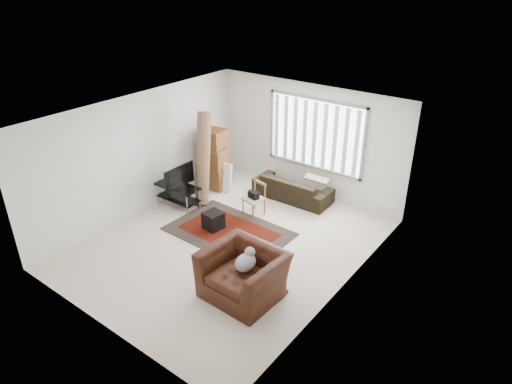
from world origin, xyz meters
TOP-DOWN VIEW (x-y plane):
  - room at (0.03, 0.51)m, footprint 6.00×6.02m
  - persian_rug at (-0.28, 0.33)m, footprint 2.53×1.71m
  - tv_stand at (-1.95, 0.50)m, footprint 1.08×0.49m
  - tv at (-1.95, 0.50)m, footprint 0.11×0.88m
  - subwoofer at (-0.63, 0.24)m, footprint 0.42×0.42m
  - moving_boxes at (-1.96, 1.81)m, footprint 0.68×0.63m
  - white_flatpack at (-1.73, 1.76)m, footprint 0.59×0.31m
  - rolled_rug at (-1.69, 1.12)m, footprint 0.63×0.89m
  - sofa at (-0.05, 2.45)m, footprint 1.93×0.88m
  - side_chair at (-0.32, 1.29)m, footprint 0.49×0.49m
  - armchair at (1.23, -1.07)m, footprint 1.34×1.18m

SIDE VIEW (x-z plane):
  - persian_rug at x=-0.28m, z-range 0.00..0.02m
  - subwoofer at x=-0.63m, z-range 0.02..0.39m
  - white_flatpack at x=-1.73m, z-range 0.00..0.72m
  - sofa at x=-0.05m, z-range 0.00..0.74m
  - tv_stand at x=-1.95m, z-range 0.12..0.66m
  - side_chair at x=-0.32m, z-range 0.04..0.81m
  - armchair at x=1.23m, z-range 0.00..0.97m
  - moving_boxes at x=-1.96m, z-range -0.05..1.46m
  - tv at x=-1.95m, z-range 0.54..1.04m
  - rolled_rug at x=-1.69m, z-range 0.00..2.15m
  - room at x=0.03m, z-range 0.40..3.11m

